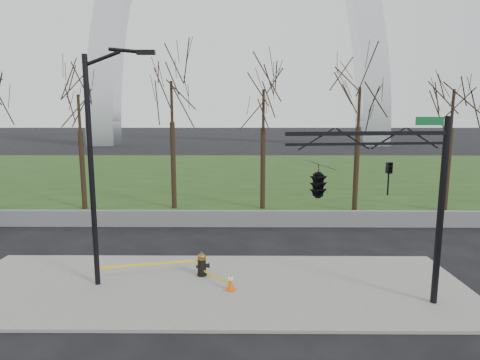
{
  "coord_description": "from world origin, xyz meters",
  "views": [
    {
      "loc": [
        1.12,
        -13.13,
        5.92
      ],
      "look_at": [
        1.01,
        2.0,
        3.55
      ],
      "focal_mm": 29.41,
      "sensor_mm": 36.0,
      "label": 1
    }
  ],
  "objects_px": {
    "fire_hydrant": "(202,265)",
    "traffic_cone": "(231,282)",
    "traffic_signal_mast": "(343,180)",
    "street_light": "(97,155)"
  },
  "relations": [
    {
      "from": "traffic_cone",
      "to": "street_light",
      "type": "bearing_deg",
      "value": 174.0
    },
    {
      "from": "fire_hydrant",
      "to": "traffic_signal_mast",
      "type": "xyz_separation_m",
      "value": [
        4.45,
        -2.67,
        3.63
      ]
    },
    {
      "from": "fire_hydrant",
      "to": "traffic_signal_mast",
      "type": "relative_size",
      "value": 0.15
    },
    {
      "from": "fire_hydrant",
      "to": "traffic_signal_mast",
      "type": "distance_m",
      "value": 6.33
    },
    {
      "from": "fire_hydrant",
      "to": "street_light",
      "type": "distance_m",
      "value": 5.45
    },
    {
      "from": "traffic_cone",
      "to": "fire_hydrant",
      "type": "bearing_deg",
      "value": 131.18
    },
    {
      "from": "fire_hydrant",
      "to": "street_light",
      "type": "height_order",
      "value": "street_light"
    },
    {
      "from": "street_light",
      "to": "fire_hydrant",
      "type": "bearing_deg",
      "value": 12.5
    },
    {
      "from": "fire_hydrant",
      "to": "street_light",
      "type": "relative_size",
      "value": 0.11
    },
    {
      "from": "fire_hydrant",
      "to": "traffic_cone",
      "type": "relative_size",
      "value": 1.53
    }
  ]
}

